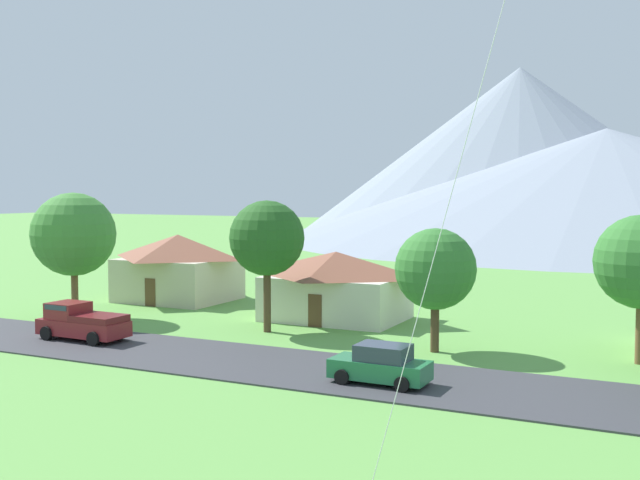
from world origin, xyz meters
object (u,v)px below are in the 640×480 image
(tree_left_of_center, at_px, (435,269))
(tree_near_right, at_px, (74,235))
(pickup_truck_maroon_west_side, at_px, (81,322))
(tree_right_of_center, at_px, (267,239))
(house_leftmost, at_px, (178,266))
(parked_car_green_west_end, at_px, (381,365))
(house_right_center, at_px, (336,284))

(tree_left_of_center, bearing_deg, tree_near_right, -178.49)
(tree_near_right, height_order, pickup_truck_maroon_west_side, tree_near_right)
(tree_right_of_center, bearing_deg, house_leftmost, 146.91)
(parked_car_green_west_end, height_order, pickup_truck_maroon_west_side, pickup_truck_maroon_west_side)
(house_right_center, xyz_separation_m, tree_right_of_center, (-1.83, -5.62, 3.21))
(tree_near_right, distance_m, pickup_truck_maroon_west_side, 8.69)
(tree_left_of_center, bearing_deg, pickup_truck_maroon_west_side, -162.48)
(tree_near_right, bearing_deg, parked_car_green_west_end, -15.88)
(house_right_center, height_order, pickup_truck_maroon_west_side, house_right_center)
(tree_left_of_center, relative_size, tree_near_right, 0.78)
(pickup_truck_maroon_west_side, bearing_deg, tree_near_right, 136.49)
(house_right_center, distance_m, pickup_truck_maroon_west_side, 15.78)
(tree_left_of_center, xyz_separation_m, parked_car_green_west_end, (-0.07, -7.37, -3.39))
(house_leftmost, xyz_separation_m, tree_near_right, (-0.98, -9.64, 2.88))
(tree_near_right, bearing_deg, tree_left_of_center, 1.51)
(tree_right_of_center, distance_m, pickup_truck_maroon_west_side, 11.28)
(tree_right_of_center, distance_m, tree_near_right, 13.41)
(house_leftmost, height_order, tree_near_right, tree_near_right)
(house_right_center, xyz_separation_m, tree_left_of_center, (8.62, -6.59, 2.00))
(house_right_center, relative_size, tree_right_of_center, 1.18)
(house_leftmost, xyz_separation_m, tree_left_of_center, (22.79, -9.01, 1.69))
(tree_left_of_center, bearing_deg, tree_right_of_center, 174.68)
(house_right_center, height_order, tree_near_right, tree_near_right)
(tree_left_of_center, xyz_separation_m, tree_near_right, (-23.76, -0.63, 1.19))
(parked_car_green_west_end, relative_size, pickup_truck_maroon_west_side, 0.81)
(house_leftmost, height_order, house_right_center, house_leftmost)
(tree_right_of_center, distance_m, parked_car_green_west_end, 14.09)
(pickup_truck_maroon_west_side, bearing_deg, tree_right_of_center, 40.64)
(house_leftmost, bearing_deg, tree_right_of_center, -33.09)
(tree_near_right, xyz_separation_m, parked_car_green_west_end, (23.69, -6.74, -4.58))
(house_right_center, relative_size, tree_left_of_center, 1.42)
(tree_right_of_center, bearing_deg, parked_car_green_west_end, -38.78)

